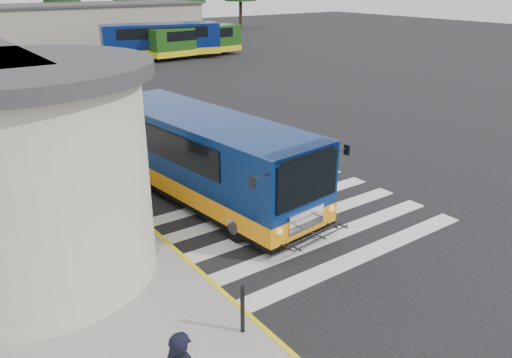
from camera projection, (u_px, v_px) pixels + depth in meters
ground at (289, 209)px, 15.13m from camera, size 140.00×140.00×0.00m
curb_strip at (112, 195)px, 15.92m from camera, size 0.12×34.00×0.16m
crosswalk at (293, 223)px, 14.25m from camera, size 8.00×5.35×0.01m
depot_building at (68, 26)px, 49.23m from camera, size 26.40×8.40×4.20m
transit_bus at (204, 160)px, 15.47m from camera, size 3.83×9.59×2.65m
pedestrian_b at (79, 249)px, 11.00m from camera, size 0.81×0.93×1.62m
bollard at (242, 309)px, 9.46m from camera, size 0.09×0.09×1.04m
far_bus_a at (161, 39)px, 42.76m from camera, size 10.22×5.14×2.54m
far_bus_b at (194, 40)px, 43.76m from camera, size 8.94×3.17×2.26m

